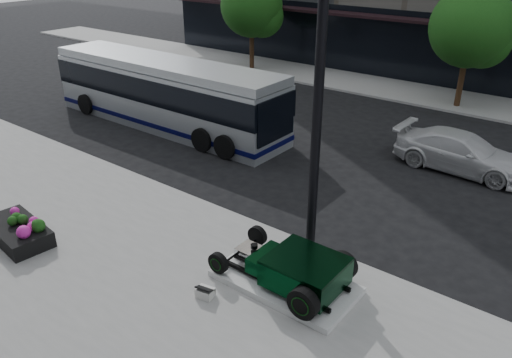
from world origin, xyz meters
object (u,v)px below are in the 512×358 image
Objects in this scene: white_sedan at (461,152)px; flower_planter at (17,231)px; lamppost at (316,127)px; transit_bus at (165,93)px; hot_rod at (297,269)px.

flower_planter is at bearing 148.40° from white_sedan.
lamppost is 1.64× the size of white_sedan.
flower_planter is at bearing -148.28° from lamppost.
flower_planter is (-6.83, -4.22, -3.33)m from lamppost.
transit_bus is (-3.90, 9.25, 1.10)m from flower_planter.
transit_bus is (-10.73, 5.03, -2.23)m from lamppost.
hot_rod is 0.68× the size of white_sedan.
lamppost is (-0.49, 1.33, 3.02)m from hot_rod.
hot_rod is at bearing -29.54° from transit_bus.
hot_rod is 3.33m from lamppost.
white_sedan is at bearing 14.79° from transit_bus.
lamppost is 12.06m from transit_bus.
lamppost is at bearing 172.78° from white_sedan.
flower_planter is 0.50× the size of white_sedan.
white_sedan is (0.76, 9.53, -0.01)m from hot_rod.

